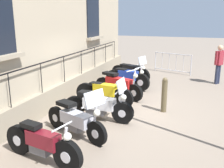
{
  "coord_description": "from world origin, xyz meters",
  "views": [
    {
      "loc": [
        2.34,
        -7.77,
        2.97
      ],
      "look_at": [
        -0.29,
        0.0,
        0.8
      ],
      "focal_mm": 41.97,
      "sensor_mm": 36.0,
      "label": 1
    }
  ],
  "objects_px": {
    "motorcycle_silver": "(76,120)",
    "motorcycle_white": "(99,106)",
    "crowd_barrier": "(172,62)",
    "motorcycle_maroon": "(42,144)",
    "motorcycle_yellow": "(104,93)",
    "bollard": "(164,95)",
    "pedestrian_walking": "(219,62)",
    "motorcycle_black": "(131,72)",
    "motorcycle_blue": "(127,78)",
    "motorcycle_red": "(118,85)"
  },
  "relations": [
    {
      "from": "motorcycle_maroon",
      "to": "motorcycle_yellow",
      "type": "height_order",
      "value": "motorcycle_maroon"
    },
    {
      "from": "crowd_barrier",
      "to": "bollard",
      "type": "relative_size",
      "value": 1.75
    },
    {
      "from": "motorcycle_yellow",
      "to": "bollard",
      "type": "distance_m",
      "value": 1.98
    },
    {
      "from": "motorcycle_maroon",
      "to": "pedestrian_walking",
      "type": "distance_m",
      "value": 8.88
    },
    {
      "from": "motorcycle_blue",
      "to": "motorcycle_maroon",
      "type": "bearing_deg",
      "value": -91.41
    },
    {
      "from": "motorcycle_maroon",
      "to": "crowd_barrier",
      "type": "height_order",
      "value": "crowd_barrier"
    },
    {
      "from": "motorcycle_silver",
      "to": "bollard",
      "type": "relative_size",
      "value": 1.78
    },
    {
      "from": "motorcycle_maroon",
      "to": "motorcycle_red",
      "type": "xyz_separation_m",
      "value": [
        0.14,
        4.75,
        0.04
      ]
    },
    {
      "from": "motorcycle_silver",
      "to": "motorcycle_black",
      "type": "bearing_deg",
      "value": 91.41
    },
    {
      "from": "motorcycle_white",
      "to": "motorcycle_blue",
      "type": "bearing_deg",
      "value": 91.75
    },
    {
      "from": "motorcycle_white",
      "to": "bollard",
      "type": "xyz_separation_m",
      "value": [
        1.71,
        1.27,
        0.14
      ]
    },
    {
      "from": "motorcycle_maroon",
      "to": "motorcycle_blue",
      "type": "bearing_deg",
      "value": 88.59
    },
    {
      "from": "motorcycle_blue",
      "to": "pedestrian_walking",
      "type": "xyz_separation_m",
      "value": [
        3.58,
        2.04,
        0.53
      ]
    },
    {
      "from": "motorcycle_yellow",
      "to": "motorcycle_black",
      "type": "height_order",
      "value": "motorcycle_black"
    },
    {
      "from": "bollard",
      "to": "pedestrian_walking",
      "type": "xyz_separation_m",
      "value": [
        1.77,
        4.27,
        0.41
      ]
    },
    {
      "from": "bollard",
      "to": "motorcycle_white",
      "type": "bearing_deg",
      "value": -143.28
    },
    {
      "from": "motorcycle_maroon",
      "to": "motorcycle_silver",
      "type": "bearing_deg",
      "value": 84.82
    },
    {
      "from": "motorcycle_white",
      "to": "crowd_barrier",
      "type": "height_order",
      "value": "motorcycle_white"
    },
    {
      "from": "motorcycle_maroon",
      "to": "crowd_barrier",
      "type": "xyz_separation_m",
      "value": [
        1.59,
        9.64,
        0.16
      ]
    },
    {
      "from": "pedestrian_walking",
      "to": "motorcycle_maroon",
      "type": "bearing_deg",
      "value": -114.86
    },
    {
      "from": "motorcycle_silver",
      "to": "motorcycle_blue",
      "type": "relative_size",
      "value": 0.99
    },
    {
      "from": "motorcycle_black",
      "to": "bollard",
      "type": "distance_m",
      "value": 3.98
    },
    {
      "from": "motorcycle_yellow",
      "to": "pedestrian_walking",
      "type": "bearing_deg",
      "value": 49.47
    },
    {
      "from": "motorcycle_maroon",
      "to": "pedestrian_walking",
      "type": "height_order",
      "value": "pedestrian_walking"
    },
    {
      "from": "motorcycle_yellow",
      "to": "bollard",
      "type": "bearing_deg",
      "value": 2.93
    },
    {
      "from": "motorcycle_yellow",
      "to": "motorcycle_red",
      "type": "distance_m",
      "value": 1.09
    },
    {
      "from": "crowd_barrier",
      "to": "motorcycle_silver",
      "type": "bearing_deg",
      "value": -99.99
    },
    {
      "from": "motorcycle_black",
      "to": "pedestrian_walking",
      "type": "xyz_separation_m",
      "value": [
        3.75,
        0.82,
        0.52
      ]
    },
    {
      "from": "motorcycle_maroon",
      "to": "bollard",
      "type": "bearing_deg",
      "value": 62.53
    },
    {
      "from": "crowd_barrier",
      "to": "motorcycle_maroon",
      "type": "bearing_deg",
      "value": -99.34
    },
    {
      "from": "bollard",
      "to": "pedestrian_walking",
      "type": "relative_size",
      "value": 0.65
    },
    {
      "from": "motorcycle_red",
      "to": "motorcycle_silver",
      "type": "bearing_deg",
      "value": -90.42
    },
    {
      "from": "motorcycle_red",
      "to": "motorcycle_blue",
      "type": "relative_size",
      "value": 1.03
    },
    {
      "from": "bollard",
      "to": "motorcycle_silver",
      "type": "bearing_deg",
      "value": -126.78
    },
    {
      "from": "motorcycle_blue",
      "to": "crowd_barrier",
      "type": "height_order",
      "value": "crowd_barrier"
    },
    {
      "from": "motorcycle_maroon",
      "to": "motorcycle_silver",
      "type": "relative_size",
      "value": 1.01
    },
    {
      "from": "motorcycle_silver",
      "to": "crowd_barrier",
      "type": "relative_size",
      "value": 1.02
    },
    {
      "from": "motorcycle_white",
      "to": "motorcycle_blue",
      "type": "xyz_separation_m",
      "value": [
        -0.11,
        3.51,
        0.02
      ]
    },
    {
      "from": "motorcycle_maroon",
      "to": "motorcycle_blue",
      "type": "height_order",
      "value": "motorcycle_blue"
    },
    {
      "from": "motorcycle_maroon",
      "to": "crowd_barrier",
      "type": "bearing_deg",
      "value": 80.66
    },
    {
      "from": "motorcycle_yellow",
      "to": "crowd_barrier",
      "type": "xyz_separation_m",
      "value": [
        1.6,
        5.97,
        0.12
      ]
    },
    {
      "from": "motorcycle_silver",
      "to": "crowd_barrier",
      "type": "xyz_separation_m",
      "value": [
        1.47,
        8.34,
        0.13
      ]
    },
    {
      "from": "motorcycle_red",
      "to": "motorcycle_black",
      "type": "xyz_separation_m",
      "value": [
        -0.17,
        2.48,
        0.0
      ]
    },
    {
      "from": "motorcycle_white",
      "to": "crowd_barrier",
      "type": "xyz_separation_m",
      "value": [
        1.33,
        7.15,
        0.14
      ]
    },
    {
      "from": "motorcycle_maroon",
      "to": "pedestrian_walking",
      "type": "bearing_deg",
      "value": 65.14
    },
    {
      "from": "motorcycle_silver",
      "to": "motorcycle_white",
      "type": "relative_size",
      "value": 0.92
    },
    {
      "from": "motorcycle_white",
      "to": "bollard",
      "type": "height_order",
      "value": "motorcycle_white"
    },
    {
      "from": "motorcycle_red",
      "to": "motorcycle_blue",
      "type": "xyz_separation_m",
      "value": [
        0.0,
        1.26,
        -0.0
      ]
    },
    {
      "from": "motorcycle_white",
      "to": "motorcycle_red",
      "type": "distance_m",
      "value": 2.25
    },
    {
      "from": "motorcycle_yellow",
      "to": "bollard",
      "type": "xyz_separation_m",
      "value": [
        1.97,
        0.1,
        0.11
      ]
    }
  ]
}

